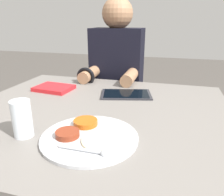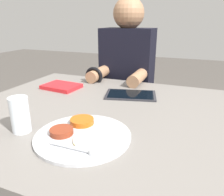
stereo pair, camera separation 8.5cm
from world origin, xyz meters
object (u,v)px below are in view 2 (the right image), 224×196
thali_tray (82,135)px  tablet_device (131,95)px  drinking_glass (20,115)px  person_diner (126,95)px  red_notebook (62,87)px

thali_tray → tablet_device: 0.44m
tablet_device → drinking_glass: bearing=-115.7°
thali_tray → person_diner: size_ratio=0.25×
red_notebook → drinking_glass: size_ratio=1.69×
red_notebook → drinking_glass: bearing=-71.4°
tablet_device → person_diner: 0.46m
drinking_glass → tablet_device: bearing=64.3°
tablet_device → thali_tray: bearing=-93.3°
person_diner → drinking_glass: (-0.08, -0.89, 0.20)m
red_notebook → person_diner: size_ratio=0.17×
red_notebook → person_diner: (0.23, 0.43, -0.15)m
red_notebook → drinking_glass: (0.15, -0.46, 0.05)m
tablet_device → drinking_glass: 0.53m
red_notebook → drinking_glass: 0.49m
tablet_device → person_diner: person_diner is taller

